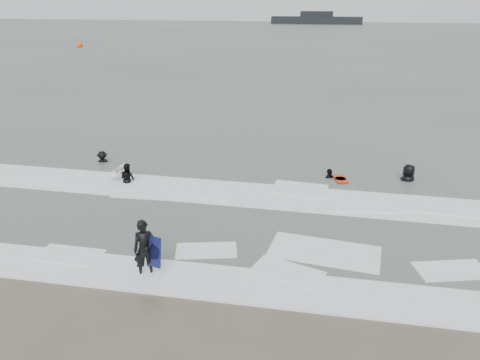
% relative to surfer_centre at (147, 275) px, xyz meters
% --- Properties ---
extents(ground, '(320.00, 320.00, 0.00)m').
position_rel_surfer_centre_xyz_m(ground, '(1.73, 0.60, 0.00)').
color(ground, brown).
rests_on(ground, ground).
extents(sea, '(320.00, 320.00, 0.00)m').
position_rel_surfer_centre_xyz_m(sea, '(1.73, 80.60, 0.06)').
color(sea, '#47544C').
rests_on(sea, ground).
extents(surfer_centre, '(0.80, 0.70, 1.85)m').
position_rel_surfer_centre_xyz_m(surfer_centre, '(0.00, 0.00, 0.00)').
color(surfer_centre, black).
rests_on(surfer_centre, ground).
extents(surfer_wading, '(0.88, 0.78, 1.50)m').
position_rel_surfer_centre_xyz_m(surfer_wading, '(-3.75, 6.96, 0.00)').
color(surfer_wading, black).
rests_on(surfer_wading, ground).
extents(surfer_breaker, '(1.08, 0.81, 1.49)m').
position_rel_surfer_centre_xyz_m(surfer_breaker, '(-6.14, 9.24, 0.00)').
color(surfer_breaker, black).
rests_on(surfer_breaker, ground).
extents(surfer_right_near, '(0.99, 0.90, 1.62)m').
position_rel_surfer_centre_xyz_m(surfer_right_near, '(5.21, 9.43, 0.00)').
color(surfer_right_near, black).
rests_on(surfer_right_near, ground).
extents(surfer_right_far, '(1.14, 1.04, 1.96)m').
position_rel_surfer_centre_xyz_m(surfer_right_far, '(8.73, 9.75, 0.00)').
color(surfer_right_far, black).
rests_on(surfer_right_far, ground).
extents(surf_foam, '(30.03, 9.06, 0.09)m').
position_rel_surfer_centre_xyz_m(surf_foam, '(1.73, 4.30, 0.04)').
color(surf_foam, white).
rests_on(surf_foam, ground).
extents(bodyboards, '(10.69, 9.81, 1.25)m').
position_rel_surfer_centre_xyz_m(bodyboards, '(0.62, 5.47, 0.50)').
color(bodyboards, '#0E1341').
rests_on(bodyboards, ground).
extents(buoy, '(1.00, 1.00, 1.65)m').
position_rel_surfer_centre_xyz_m(buoy, '(-37.91, 63.39, 0.42)').
color(buoy, '#F4480A').
rests_on(buoy, ground).
extents(vessel_horizon, '(28.35, 5.06, 3.85)m').
position_rel_surfer_centre_xyz_m(vessel_horizon, '(-2.58, 146.58, 1.43)').
color(vessel_horizon, black).
rests_on(vessel_horizon, ground).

